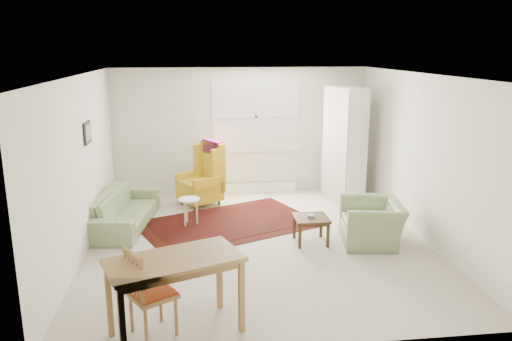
{
  "coord_description": "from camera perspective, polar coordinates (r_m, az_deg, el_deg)",
  "views": [
    {
      "loc": [
        -0.91,
        -7.01,
        2.87
      ],
      "look_at": [
        0.0,
        0.3,
        1.05
      ],
      "focal_mm": 35.0,
      "sensor_mm": 36.0,
      "label": 1
    }
  ],
  "objects": [
    {
      "name": "coffee_table",
      "position": [
        7.6,
        6.28,
        -6.74
      ],
      "size": [
        0.5,
        0.5,
        0.41
      ],
      "primitive_type": null,
      "rotation": [
        0.0,
        0.0,
        -0.01
      ],
      "color": "#3E2813",
      "rests_on": "ground"
    },
    {
      "name": "rug",
      "position": [
        8.39,
        -3.2,
        -6.04
      ],
      "size": [
        3.28,
        2.76,
        0.03
      ],
      "primitive_type": null,
      "rotation": [
        0.0,
        0.0,
        0.41
      ],
      "color": "black",
      "rests_on": "ground"
    },
    {
      "name": "wingback_chair",
      "position": [
        9.3,
        -6.48,
        -0.36
      ],
      "size": [
        0.98,
        0.97,
        1.19
      ],
      "primitive_type": null,
      "rotation": [
        0.0,
        0.0,
        -1.02
      ],
      "color": "gold",
      "rests_on": "ground"
    },
    {
      "name": "desk_chair",
      "position": [
        5.28,
        -11.77,
        -13.41
      ],
      "size": [
        0.57,
        0.57,
        0.94
      ],
      "primitive_type": null,
      "rotation": [
        0.0,
        0.0,
        2.11
      ],
      "color": "olive",
      "rests_on": "ground"
    },
    {
      "name": "room",
      "position": [
        7.45,
        0.23,
        1.38
      ],
      "size": [
        5.04,
        5.54,
        2.51
      ],
      "color": "beige",
      "rests_on": "ground"
    },
    {
      "name": "sofa",
      "position": [
        8.46,
        -14.89,
        -3.59
      ],
      "size": [
        1.05,
        2.06,
        0.79
      ],
      "primitive_type": "imported",
      "rotation": [
        0.0,
        0.0,
        1.42
      ],
      "color": "#7A8E5F",
      "rests_on": "ground"
    },
    {
      "name": "cabinet",
      "position": [
        9.63,
        10.11,
        2.95
      ],
      "size": [
        0.68,
        0.96,
        2.16
      ],
      "primitive_type": null,
      "rotation": [
        0.0,
        0.0,
        0.29
      ],
      "color": "white",
      "rests_on": "ground"
    },
    {
      "name": "stool",
      "position": [
        8.35,
        -7.62,
        -4.68
      ],
      "size": [
        0.38,
        0.38,
        0.46
      ],
      "primitive_type": null,
      "rotation": [
        0.0,
        0.0,
        -0.12
      ],
      "color": "white",
      "rests_on": "ground"
    },
    {
      "name": "armchair",
      "position": [
        7.7,
        13.12,
        -5.34
      ],
      "size": [
        1.0,
        1.1,
        0.76
      ],
      "primitive_type": "imported",
      "rotation": [
        0.0,
        0.0,
        -1.73
      ],
      "color": "#7A8E5F",
      "rests_on": "ground"
    },
    {
      "name": "desk",
      "position": [
        5.27,
        -9.16,
        -14.03
      ],
      "size": [
        1.47,
        1.09,
        0.84
      ],
      "primitive_type": null,
      "rotation": [
        0.0,
        0.0,
        0.37
      ],
      "color": "olive",
      "rests_on": "ground"
    }
  ]
}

